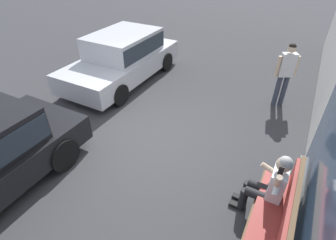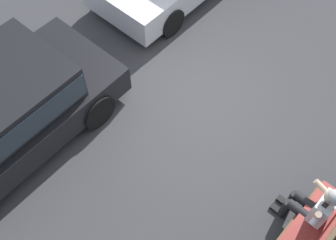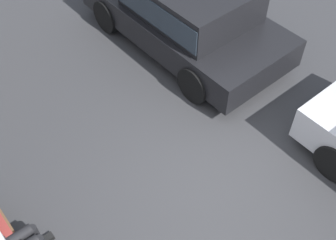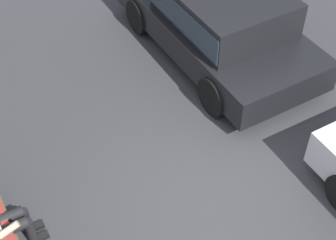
{
  "view_description": "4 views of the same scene",
  "coord_description": "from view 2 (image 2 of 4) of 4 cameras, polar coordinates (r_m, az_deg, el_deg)",
  "views": [
    {
      "loc": [
        3.87,
        2.6,
        3.84
      ],
      "look_at": [
        0.15,
        0.58,
        0.85
      ],
      "focal_mm": 28.0,
      "sensor_mm": 36.0,
      "label": 1
    },
    {
      "loc": [
        3.74,
        2.6,
        6.3
      ],
      "look_at": [
        1.14,
        0.27,
        0.93
      ],
      "focal_mm": 45.0,
      "sensor_mm": 36.0,
      "label": 2
    },
    {
      "loc": [
        -2.12,
        2.6,
        5.27
      ],
      "look_at": [
        0.68,
        0.27,
        1.11
      ],
      "focal_mm": 45.0,
      "sensor_mm": 36.0,
      "label": 3
    },
    {
      "loc": [
        -3.34,
        2.6,
        5.94
      ],
      "look_at": [
        0.71,
        0.3,
        1.18
      ],
      "focal_mm": 55.0,
      "sensor_mm": 36.0,
      "label": 4
    }
  ],
  "objects": [
    {
      "name": "ground_plane",
      "position": [
        7.78,
        4.15,
        2.66
      ],
      "size": [
        60.0,
        60.0,
        0.0
      ],
      "primitive_type": "plane",
      "color": "#38383A"
    },
    {
      "name": "bench",
      "position": [
        6.39,
        19.47,
        -14.28
      ],
      "size": [
        1.65,
        0.55,
        0.97
      ],
      "color": "brown",
      "rests_on": "ground_plane"
    },
    {
      "name": "person_on_phone",
      "position": [
        6.38,
        19.29,
        -11.06
      ],
      "size": [
        0.73,
        0.74,
        1.31
      ],
      "color": "black",
      "rests_on": "ground_plane"
    }
  ]
}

